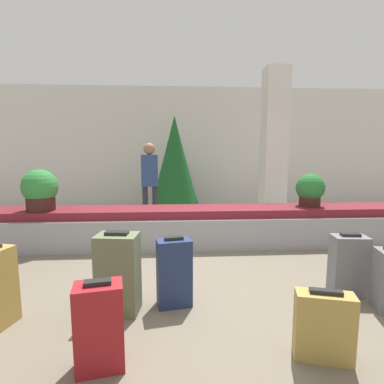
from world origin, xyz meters
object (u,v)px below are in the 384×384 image
potted_plant_0 (40,190)px  decorated_tree (175,161)px  potted_plant_1 (310,190)px  pillar (274,146)px  traveler_0 (150,177)px  suitcase_4 (348,265)px  suitcase_6 (324,326)px  suitcase_5 (174,272)px  suitcase_0 (118,273)px  suitcase_3 (100,326)px

potted_plant_0 → decorated_tree: (2.03, 2.62, 0.34)m
potted_plant_1 → pillar: bearing=92.8°
traveler_0 → decorated_tree: 1.33m
suitcase_4 → suitcase_6: 1.20m
suitcase_5 → decorated_tree: 4.54m
pillar → suitcase_0: 4.67m
suitcase_6 → pillar: bearing=91.1°
traveler_0 → suitcase_5: bearing=97.8°
potted_plant_1 → decorated_tree: size_ratio=0.23×
suitcase_0 → suitcase_6: suitcase_0 is taller
potted_plant_1 → decorated_tree: (-2.18, 2.51, 0.39)m
suitcase_3 → traveler_0: (0.04, 4.07, 0.68)m
potted_plant_0 → traveler_0: 2.09m
suitcase_0 → potted_plant_0: bearing=135.0°
suitcase_4 → potted_plant_1: size_ratio=1.24×
potted_plant_0 → suitcase_3: bearing=-60.7°
decorated_tree → potted_plant_0: bearing=-127.9°
pillar → potted_plant_1: (0.08, -1.61, -0.74)m
traveler_0 → suitcase_3: bearing=89.0°
suitcase_0 → suitcase_4: (2.31, 0.20, -0.06)m
suitcase_6 → potted_plant_1: size_ratio=0.99×
suitcase_3 → suitcase_4: size_ratio=0.97×
suitcase_3 → pillar: bearing=47.9°
pillar → suitcase_5: pillar is taller
suitcase_4 → decorated_tree: (-1.76, 4.34, 0.93)m
suitcase_3 → potted_plant_1: (2.73, 2.76, 0.56)m
suitcase_0 → traveler_0: traveler_0 is taller
suitcase_0 → suitcase_3: bearing=-82.3°
suitcase_6 → decorated_tree: 5.47m
suitcase_5 → traveler_0: traveler_0 is taller
suitcase_0 → suitcase_4: bearing=12.4°
pillar → suitcase_5: size_ratio=4.69×
suitcase_5 → traveler_0: 3.35m
suitcase_5 → decorated_tree: decorated_tree is taller
potted_plant_0 → traveler_0: (1.53, 1.42, 0.07)m
pillar → suitcase_6: (-1.08, -4.38, -1.35)m
pillar → suitcase_0: pillar is taller
suitcase_3 → potted_plant_1: 3.92m
suitcase_0 → suitcase_3: size_ratio=1.21×
suitcase_0 → suitcase_3: suitcase_0 is taller
decorated_tree → potted_plant_1: bearing=-49.0°
suitcase_0 → potted_plant_1: size_ratio=1.45×
suitcase_0 → suitcase_5: bearing=17.6°
potted_plant_0 → suitcase_4: bearing=-24.4°
suitcase_4 → traveler_0: size_ratio=0.40×
suitcase_0 → suitcase_6: (1.57, -0.74, -0.12)m
suitcase_6 → potted_plant_1: bearing=82.2°
potted_plant_1 → decorated_tree: 3.34m
suitcase_5 → suitcase_6: bearing=-48.7°
suitcase_5 → potted_plant_0: 2.77m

